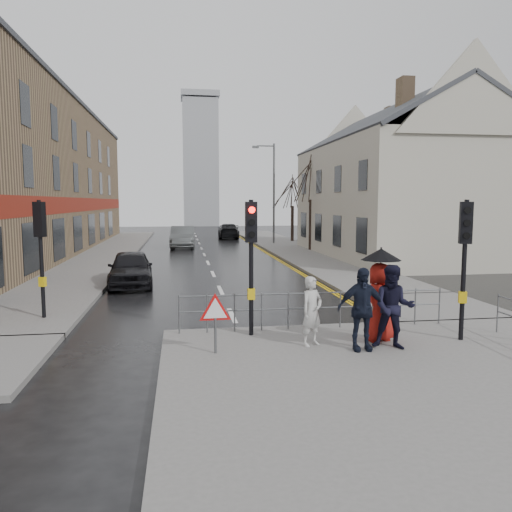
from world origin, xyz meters
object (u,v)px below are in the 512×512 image
object	(u,v)px
car_parked	(131,268)
car_mid	(183,237)
pedestrian_b	(394,307)
pedestrian_a	(312,311)
pedestrian_with_umbrella	(380,293)
pedestrian_d	(361,309)

from	to	relation	value
car_parked	car_mid	world-z (taller)	car_mid
pedestrian_b	car_mid	distance (m)	28.12
pedestrian_a	pedestrian_with_umbrella	bearing A→B (deg)	-26.32
pedestrian_with_umbrella	pedestrian_d	xyz separation A→B (m)	(-0.70, -0.63, -0.23)
pedestrian_b	pedestrian_d	size ratio (longest dim) A/B	1.02
pedestrian_a	car_parked	bearing A→B (deg)	86.70
pedestrian_a	pedestrian_d	size ratio (longest dim) A/B	0.86
pedestrian_a	pedestrian_with_umbrella	size ratio (longest dim) A/B	0.72
pedestrian_b	pedestrian_d	xyz separation A→B (m)	(-0.76, 0.01, -0.02)
pedestrian_with_umbrella	pedestrian_d	distance (m)	0.97
pedestrian_b	car_mid	xyz separation A→B (m)	(-4.62, 27.73, -0.29)
pedestrian_b	pedestrian_d	bearing A→B (deg)	-158.49
pedestrian_b	pedestrian_a	bearing A→B (deg)	-174.16
car_parked	pedestrian_b	bearing A→B (deg)	-60.77
pedestrian_a	pedestrian_d	world-z (taller)	pedestrian_d
car_parked	car_mid	distance (m)	17.39
pedestrian_with_umbrella	car_mid	xyz separation A→B (m)	(-4.56, 27.09, -0.50)
pedestrian_with_umbrella	car_parked	distance (m)	11.96
pedestrian_with_umbrella	pedestrian_d	bearing A→B (deg)	-137.83
pedestrian_b	pedestrian_with_umbrella	size ratio (longest dim) A/B	0.86
pedestrian_with_umbrella	car_mid	distance (m)	27.48
pedestrian_b	pedestrian_with_umbrella	xyz separation A→B (m)	(-0.06, 0.64, 0.21)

